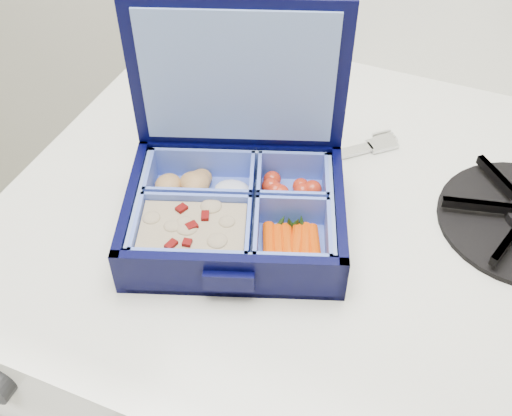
% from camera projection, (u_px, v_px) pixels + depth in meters
% --- Properties ---
extents(stove, '(0.62, 0.62, 0.94)m').
position_uv_depth(stove, '(299.00, 398.00, 1.03)').
color(stove, white).
rests_on(stove, floor).
extents(bento_box, '(0.25, 0.23, 0.05)m').
position_uv_depth(bento_box, '(235.00, 214.00, 0.63)').
color(bento_box, black).
rests_on(bento_box, stove).
extents(burner_grate_rear, '(0.24, 0.24, 0.02)m').
position_uv_depth(burner_grate_rear, '(239.00, 63.00, 0.85)').
color(burner_grate_rear, black).
rests_on(burner_grate_rear, stove).
extents(fork, '(0.16, 0.15, 0.01)m').
position_uv_depth(fork, '(307.00, 162.00, 0.72)').
color(fork, silver).
rests_on(fork, stove).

